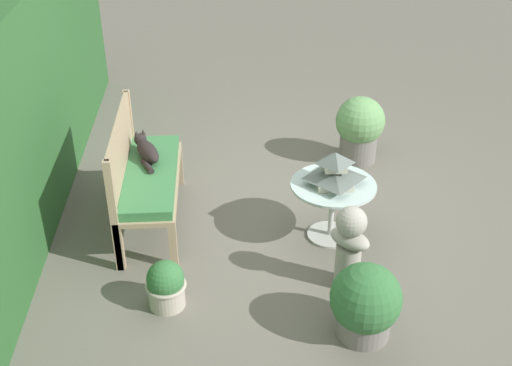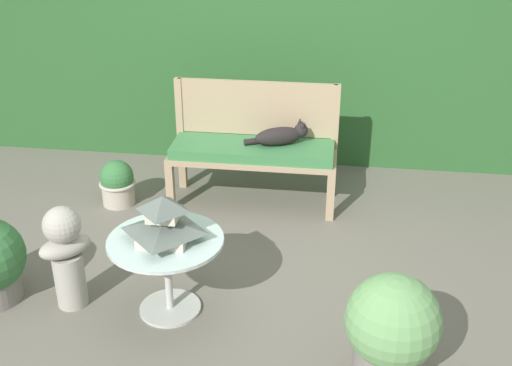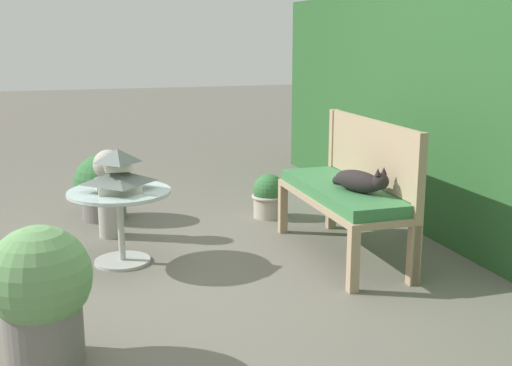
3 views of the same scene
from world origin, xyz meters
name	(u,v)px [view 2 (image 2 of 3)]	position (x,y,z in m)	size (l,w,h in m)	color
ground	(235,279)	(0.00, 0.00, 0.00)	(30.00, 30.00, 0.00)	#666056
foliage_hedge_back	(275,50)	(0.00, 2.32, 0.93)	(6.40, 0.83, 1.86)	#285628
garden_bench	(253,154)	(-0.03, 1.09, 0.42)	(1.31, 0.46, 0.50)	tan
bench_backrest	(256,115)	(-0.03, 1.30, 0.67)	(1.31, 0.06, 0.94)	tan
cat	(281,135)	(0.18, 1.12, 0.58)	(0.49, 0.28, 0.19)	black
patio_table	(167,255)	(-0.34, -0.37, 0.39)	(0.68, 0.68, 0.50)	#B7B7B2
pagoda_birdhouse	(164,221)	(-0.34, -0.37, 0.62)	(0.37, 0.37, 0.28)	beige
garden_bust	(66,252)	(-0.95, -0.39, 0.37)	(0.35, 0.35, 0.67)	#A39E93
potted_plant_bench_left	(392,333)	(0.94, -0.85, 0.35)	(0.48, 0.48, 0.66)	slate
potted_plant_table_near	(117,183)	(-1.10, 0.92, 0.18)	(0.29, 0.29, 0.37)	#ADA393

